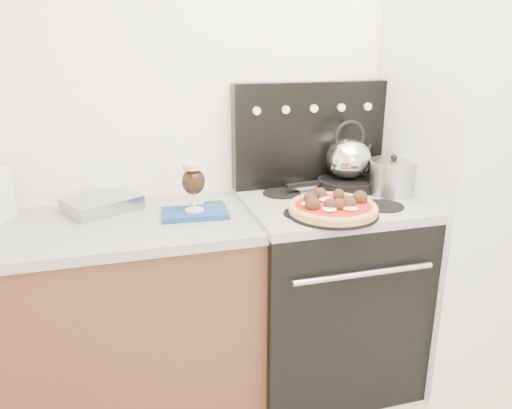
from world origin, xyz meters
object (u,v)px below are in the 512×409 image
object	(u,v)px
beer_glass	(194,187)
pizza_pan	(333,213)
stove_body	(326,295)
skillet	(347,184)
stock_pot	(392,178)
base_cabinet	(85,329)
pizza	(333,206)
tea_kettle	(348,155)
oven_mitt	(195,213)
fridge	(467,183)

from	to	relation	value
beer_glass	pizza_pan	size ratio (longest dim) A/B	0.56
stove_body	skillet	xyz separation A→B (m)	(0.15, 0.14, 0.51)
skillet	stock_pot	world-z (taller)	stock_pot
base_cabinet	beer_glass	xyz separation A→B (m)	(0.49, -0.01, 0.60)
stove_body	pizza	xyz separation A→B (m)	(-0.07, -0.18, 0.52)
tea_kettle	pizza	bearing A→B (deg)	-143.61
pizza_pan	stock_pot	bearing A→B (deg)	26.53
stove_body	skillet	bearing A→B (deg)	43.50
base_cabinet	stove_body	size ratio (longest dim) A/B	1.65
pizza_pan	oven_mitt	bearing A→B (deg)	160.16
stock_pot	beer_glass	bearing A→B (deg)	179.72
beer_glass	stock_pot	bearing A→B (deg)	-0.28
stove_body	pizza_pan	xyz separation A→B (m)	(-0.07, -0.18, 0.49)
stock_pot	pizza	bearing A→B (deg)	-153.47
base_cabinet	stock_pot	distance (m)	1.53
base_cabinet	fridge	bearing A→B (deg)	-1.59
pizza	pizza_pan	bearing A→B (deg)	0.00
base_cabinet	beer_glass	distance (m)	0.77
skillet	pizza	bearing A→B (deg)	-124.08
oven_mitt	pizza	bearing A→B (deg)	-19.84
skillet	fridge	bearing A→B (deg)	-16.66
fridge	tea_kettle	world-z (taller)	fridge
oven_mitt	stock_pot	xyz separation A→B (m)	(0.93, -0.00, 0.08)
oven_mitt	pizza_pan	size ratio (longest dim) A/B	0.74
skillet	base_cabinet	bearing A→B (deg)	-174.75
stove_body	pizza_pan	distance (m)	0.52
pizza	skillet	bearing A→B (deg)	55.92
skillet	beer_glass	bearing A→B (deg)	-170.39
stove_body	beer_glass	xyz separation A→B (m)	(-0.61, 0.01, 0.59)
beer_glass	pizza	distance (m)	0.58
fridge	tea_kettle	bearing A→B (deg)	163.34
oven_mitt	stock_pot	distance (m)	0.93
pizza_pan	pizza	distance (m)	0.03
stove_body	stock_pot	distance (m)	0.64
skillet	tea_kettle	world-z (taller)	tea_kettle
stove_body	beer_glass	bearing A→B (deg)	178.96
fridge	pizza	size ratio (longest dim) A/B	5.22
pizza_pan	stock_pot	distance (m)	0.43
stove_body	base_cabinet	bearing A→B (deg)	178.70
oven_mitt	pizza_pan	bearing A→B (deg)	-19.84
base_cabinet	pizza_pan	xyz separation A→B (m)	(1.03, -0.21, 0.50)
base_cabinet	pizza	xyz separation A→B (m)	(1.03, -0.21, 0.53)
fridge	base_cabinet	bearing A→B (deg)	178.41
oven_mitt	skillet	size ratio (longest dim) A/B	0.99
stock_pot	base_cabinet	bearing A→B (deg)	179.26
pizza_pan	pizza	xyz separation A→B (m)	(0.00, 0.00, 0.03)
fridge	oven_mitt	world-z (taller)	fridge
base_cabinet	skillet	size ratio (longest dim) A/B	5.17
fridge	pizza_pan	bearing A→B (deg)	-168.32
stove_body	skillet	world-z (taller)	skillet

